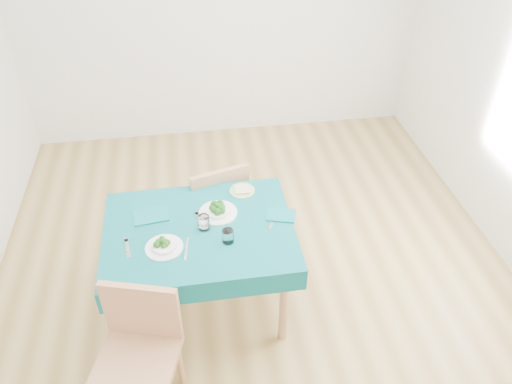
{
  "coord_description": "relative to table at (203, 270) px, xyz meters",
  "views": [
    {
      "loc": [
        -0.4,
        -2.6,
        2.92
      ],
      "look_at": [
        0.0,
        0.0,
        0.85
      ],
      "focal_mm": 35.0,
      "sensor_mm": 36.0,
      "label": 1
    }
  ],
  "objects": [
    {
      "name": "room_shell",
      "position": [
        0.4,
        0.21,
        0.97
      ],
      "size": [
        4.02,
        4.52,
        2.73
      ],
      "color": "olive",
      "rests_on": "ground"
    },
    {
      "name": "table",
      "position": [
        0.0,
        0.0,
        0.0
      ],
      "size": [
        1.21,
        0.92,
        0.76
      ],
      "primitive_type": "cube",
      "color": "#08565A",
      "rests_on": "ground"
    },
    {
      "name": "chair_near",
      "position": [
        -0.42,
        -0.71,
        0.18
      ],
      "size": [
        0.57,
        0.59,
        1.11
      ],
      "primitive_type": "cube",
      "rotation": [
        0.0,
        0.0,
        -0.29
      ],
      "color": "#A8754F",
      "rests_on": "ground"
    },
    {
      "name": "chair_far",
      "position": [
        0.13,
        0.68,
        0.17
      ],
      "size": [
        0.56,
        0.59,
        1.1
      ],
      "primitive_type": "cube",
      "rotation": [
        0.0,
        0.0,
        3.42
      ],
      "color": "#A8754F",
      "rests_on": "ground"
    },
    {
      "name": "bowl_near",
      "position": [
        -0.22,
        -0.14,
        0.41
      ],
      "size": [
        0.23,
        0.23,
        0.07
      ],
      "primitive_type": null,
      "color": "white",
      "rests_on": "table"
    },
    {
      "name": "bowl_far",
      "position": [
        0.14,
        0.13,
        0.42
      ],
      "size": [
        0.26,
        0.26,
        0.08
      ],
      "primitive_type": null,
      "color": "white",
      "rests_on": "table"
    },
    {
      "name": "fork_near",
      "position": [
        -0.44,
        -0.11,
        0.38
      ],
      "size": [
        0.05,
        0.17,
        0.0
      ],
      "primitive_type": "cube",
      "rotation": [
        0.0,
        0.0,
        0.15
      ],
      "color": "silver",
      "rests_on": "table"
    },
    {
      "name": "knife_near",
      "position": [
        -0.08,
        -0.17,
        0.38
      ],
      "size": [
        0.04,
        0.19,
        0.0
      ],
      "primitive_type": "cube",
      "rotation": [
        0.0,
        0.0,
        -0.14
      ],
      "color": "silver",
      "rests_on": "table"
    },
    {
      "name": "fork_far",
      "position": [
        0.02,
        0.08,
        0.38
      ],
      "size": [
        0.07,
        0.17,
        0.0
      ],
      "primitive_type": "cube",
      "rotation": [
        0.0,
        0.0,
        0.27
      ],
      "color": "silver",
      "rests_on": "table"
    },
    {
      "name": "knife_far",
      "position": [
        0.5,
        0.03,
        0.38
      ],
      "size": [
        0.12,
        0.21,
        0.0
      ],
      "primitive_type": "cube",
      "rotation": [
        0.0,
        0.0,
        -0.49
      ],
      "color": "silver",
      "rests_on": "table"
    },
    {
      "name": "napkin_near",
      "position": [
        -0.3,
        0.17,
        0.39
      ],
      "size": [
        0.24,
        0.18,
        0.01
      ],
      "primitive_type": "cube",
      "rotation": [
        0.0,
        0.0,
        0.11
      ],
      "color": "#0B6064",
      "rests_on": "table"
    },
    {
      "name": "napkin_far",
      "position": [
        0.55,
        0.05,
        0.38
      ],
      "size": [
        0.22,
        0.18,
        0.01
      ],
      "primitive_type": "cube",
      "rotation": [
        0.0,
        0.0,
        -0.29
      ],
      "color": "#0B6064",
      "rests_on": "table"
    },
    {
      "name": "tumbler_center",
      "position": [
        0.04,
        0.0,
        0.43
      ],
      "size": [
        0.08,
        0.08,
        0.1
      ],
      "primitive_type": "cylinder",
      "color": "white",
      "rests_on": "table"
    },
    {
      "name": "tumbler_side",
      "position": [
        0.17,
        -0.14,
        0.42
      ],
      "size": [
        0.07,
        0.07,
        0.09
      ],
      "primitive_type": "cylinder",
      "color": "white",
      "rests_on": "table"
    },
    {
      "name": "side_plate",
      "position": [
        0.33,
        0.35,
        0.38
      ],
      "size": [
        0.18,
        0.18,
        0.01
      ],
      "primitive_type": "cylinder",
      "color": "#8FC35F",
      "rests_on": "table"
    },
    {
      "name": "bread_slice",
      "position": [
        0.33,
        0.35,
        0.4
      ],
      "size": [
        0.1,
        0.1,
        0.02
      ],
      "primitive_type": "cube",
      "rotation": [
        0.0,
        0.0,
        -0.01
      ],
      "color": "beige",
      "rests_on": "side_plate"
    }
  ]
}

